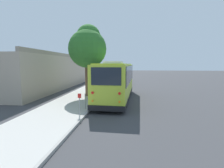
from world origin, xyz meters
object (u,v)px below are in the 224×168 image
Objects in this scene: sign_post_far at (85,101)px; fire_hydrant at (106,85)px; parked_sedan_silver at (123,78)px; parked_sedan_navy at (120,81)px; sign_post_near at (80,104)px; street_tree at (88,47)px; shuttle_bus at (117,80)px.

sign_post_far is 11.71m from fire_hydrant.
parked_sedan_navy is at bearing 176.04° from parked_sedan_silver.
fire_hydrant is at bearing 1.13° from sign_post_near.
street_tree reaches higher than sign_post_near.
shuttle_bus is 4.83m from sign_post_far.
street_tree reaches higher than parked_sedan_navy.
sign_post_near is (-22.95, 1.58, 0.22)m from parked_sedan_silver.
fire_hydrant is at bearing 166.76° from parked_sedan_silver.
parked_sedan_navy is 5.66m from parked_sedan_silver.
sign_post_near is at bearing -178.87° from fire_hydrant.
parked_sedan_navy is 3.56× the size of sign_post_near.
shuttle_bus is 6.02m from sign_post_near.
parked_sedan_silver is 5.42× the size of fire_hydrant.
shuttle_bus is 7.84× the size of sign_post_near.
fire_hydrant is (13.05, 0.26, -0.29)m from sign_post_near.
parked_sedan_navy is 4.58m from fire_hydrant.
parked_sedan_silver is (17.32, 0.28, -1.28)m from shuttle_bus.
parked_sedan_silver is at bearing -5.90° from parked_sedan_navy.
street_tree is 7.84m from fire_hydrant.
shuttle_bus is 2.39× the size of parked_sedan_silver.
fire_hydrant is at bearing 153.32° from parked_sedan_navy.
parked_sedan_navy is 1.09× the size of parked_sedan_silver.
fire_hydrant is (-9.91, 1.84, -0.07)m from parked_sedan_silver.
sign_post_near is (-17.29, 1.46, 0.23)m from parked_sedan_navy.
sign_post_near is (-6.68, -1.10, -4.20)m from street_tree.
shuttle_bus is 2.20× the size of parked_sedan_navy.
parked_sedan_navy is 0.67× the size of street_tree.
street_tree reaches higher than sign_post_far.
parked_sedan_navy is at bearing 4.77° from shuttle_bus.
street_tree is 6.96m from sign_post_far.
parked_sedan_silver is 3.91× the size of sign_post_far.
street_tree is at bearing 73.41° from shuttle_bus.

